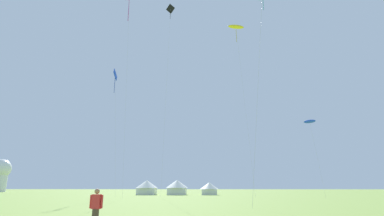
% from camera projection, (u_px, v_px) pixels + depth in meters
% --- Properties ---
extents(kite_yellow_parafoil, '(3.59, 2.86, 33.35)m').
position_uv_depth(kite_yellow_parafoil, '(236.00, 27.00, 59.64)').
color(kite_yellow_parafoil, yellow).
rests_on(kite_yellow_parafoil, ground).
extents(kite_black_diamond, '(1.89, 1.12, 37.06)m').
position_uv_depth(kite_black_diamond, '(170.00, 15.00, 58.91)').
color(kite_black_diamond, black).
rests_on(kite_black_diamond, ground).
extents(kite_blue_diamond, '(2.50, 3.38, 24.88)m').
position_uv_depth(kite_blue_diamond, '(115.00, 76.00, 59.63)').
color(kite_blue_diamond, blue).
rests_on(kite_blue_diamond, ground).
extents(kite_blue_parafoil, '(2.12, 2.50, 12.85)m').
position_uv_depth(kite_blue_parafoil, '(310.00, 122.00, 50.32)').
color(kite_blue_parafoil, blue).
rests_on(kite_blue_parafoil, ground).
extents(person_spectator, '(0.57, 0.28, 1.73)m').
position_uv_depth(person_spectator, '(96.00, 210.00, 12.60)').
color(person_spectator, '#473828').
rests_on(person_spectator, ground).
extents(festival_tent_center, '(4.91, 4.91, 3.19)m').
position_uv_depth(festival_tent_center, '(147.00, 187.00, 66.77)').
color(festival_tent_center, white).
rests_on(festival_tent_center, ground).
extents(festival_tent_left, '(5.01, 5.01, 3.25)m').
position_uv_depth(festival_tent_left, '(177.00, 187.00, 66.45)').
color(festival_tent_left, white).
rests_on(festival_tent_left, ground).
extents(festival_tent_right, '(4.16, 4.16, 2.70)m').
position_uv_depth(festival_tent_right, '(209.00, 188.00, 66.02)').
color(festival_tent_right, white).
rests_on(festival_tent_right, ground).
extents(observatory_dome, '(6.40, 6.40, 10.80)m').
position_uv_depth(observatory_dome, '(0.00, 174.00, 100.18)').
color(observatory_dome, white).
rests_on(observatory_dome, ground).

